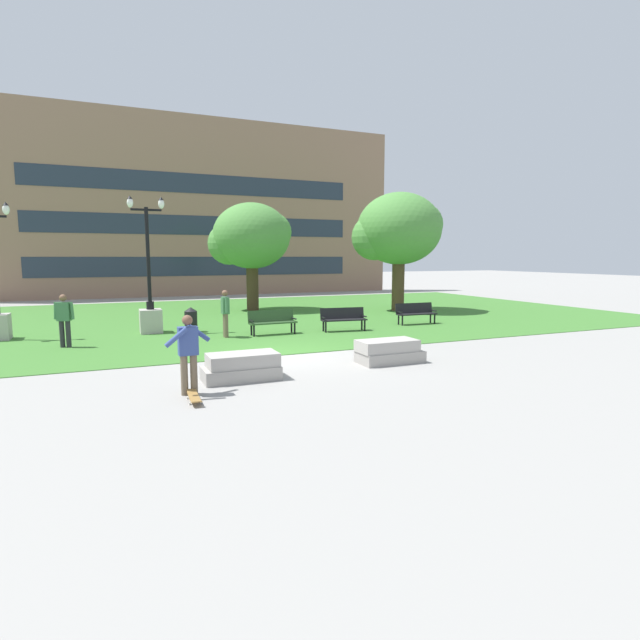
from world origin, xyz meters
name	(u,v)px	position (x,y,z in m)	size (l,w,h in m)	color
ground_plane	(285,355)	(0.00, 0.00, 0.00)	(140.00, 140.00, 0.00)	gray
grass_lawn	(217,317)	(0.00, 10.00, 0.01)	(40.00, 20.00, 0.02)	#3D752D
concrete_block_center	(242,367)	(-1.91, -2.39, 0.31)	(1.80, 0.90, 0.64)	#9E9991
concrete_block_left	(389,352)	(2.32, -2.08, 0.31)	(1.83, 0.90, 0.64)	#9E9991
person_skateboarder	(188,350)	(-3.26, -3.22, 0.97)	(1.02, 0.55, 1.71)	brown
skateboard	(194,397)	(-3.25, -3.77, 0.09)	(0.27, 1.03, 0.14)	olive
park_bench_near_left	(343,318)	(3.69, 3.69, 0.54)	(1.85, 0.74, 0.90)	black
park_bench_near_right	(272,320)	(0.86, 3.94, 0.54)	(1.82, 0.60, 0.90)	#284723
park_bench_far_left	(416,312)	(7.44, 4.26, 0.54)	(1.82, 0.60, 0.90)	black
lamp_post_center	(150,306)	(-3.31, 6.10, 1.06)	(1.32, 0.80, 5.13)	#ADA89E
tree_near_right	(398,230)	(9.54, 9.19, 4.31)	(4.68, 4.46, 6.26)	#4C3823
tree_far_right	(251,237)	(2.41, 12.51, 3.95)	(4.33, 4.13, 5.76)	#42301E
trash_bin	(191,319)	(-1.87, 5.73, 0.50)	(0.49, 0.49, 0.96)	black
person_bystander_near_lawn	(225,311)	(-0.91, 3.92, 0.98)	(0.25, 0.62, 1.71)	brown
person_bystander_far_lawn	(64,318)	(-6.10, 3.93, 0.98)	(0.64, 0.37, 1.71)	#28282D
building_facade_distant	(199,208)	(1.73, 24.50, 6.53)	(31.05, 1.03, 13.08)	#8E6B56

